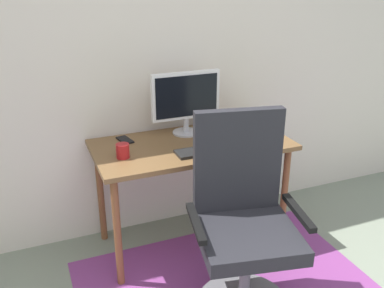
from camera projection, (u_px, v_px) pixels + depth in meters
wall_back at (137, 47)px, 2.76m from camera, size 6.00×0.10×2.60m
desk at (192, 155)px, 2.76m from camera, size 1.25×0.62×0.74m
monitor at (186, 98)px, 2.79m from camera, size 0.47×0.18×0.42m
keyboard at (210, 150)px, 2.59m from camera, size 0.43×0.13×0.02m
computer_mouse at (258, 140)px, 2.72m from camera, size 0.06×0.10×0.03m
coffee_cup at (123, 151)px, 2.49m from camera, size 0.08×0.08×0.09m
cell_phone at (125, 140)px, 2.75m from camera, size 0.09×0.15×0.01m
office_chair at (243, 232)px, 2.27m from camera, size 0.64×0.59×1.11m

